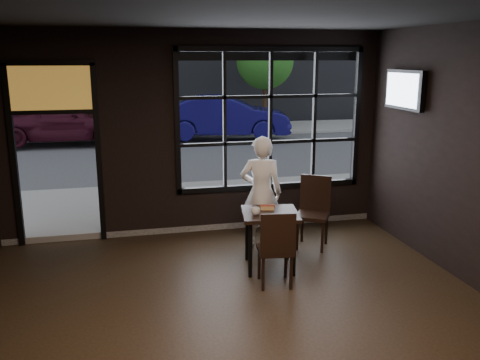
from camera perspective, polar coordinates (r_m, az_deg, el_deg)
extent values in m
cube|color=black|center=(5.27, 1.18, -18.27)|extent=(6.00, 7.00, 0.02)
cube|color=black|center=(4.50, 1.39, 19.16)|extent=(6.00, 7.00, 0.02)
cube|color=black|center=(8.23, 3.43, 6.78)|extent=(3.06, 0.12, 2.28)
cube|color=orange|center=(7.91, -20.47, 9.69)|extent=(1.20, 0.06, 0.70)
cube|color=#545456|center=(28.50, -10.77, 7.74)|extent=(60.00, 41.00, 0.04)
cube|color=black|center=(6.85, 3.36, -6.74)|extent=(0.84, 0.84, 0.79)
cube|color=black|center=(6.34, 3.96, -7.52)|extent=(0.48, 0.48, 0.98)
cube|color=black|center=(7.61, 8.15, -3.69)|extent=(0.63, 0.63, 1.06)
imported|color=white|center=(7.45, 2.39, -1.44)|extent=(0.70, 0.55, 1.68)
imported|color=silver|center=(6.59, 1.74, -3.54)|extent=(0.15, 0.15, 0.10)
cube|color=black|center=(7.91, 18.00, 9.61)|extent=(0.11, 0.98, 0.57)
imported|color=#100D51|center=(17.32, -1.69, 7.11)|extent=(4.56, 2.31, 1.44)
imported|color=#380C18|center=(17.32, -19.59, 6.43)|extent=(4.45, 1.95, 1.49)
cylinder|color=#332114|center=(19.88, -13.80, 8.68)|extent=(0.22, 0.22, 2.41)
sphere|color=#2E6E20|center=(19.82, -14.13, 14.34)|extent=(2.62, 2.62, 2.62)
cylinder|color=#332114|center=(20.06, 2.77, 8.54)|extent=(0.18, 0.18, 2.02)
sphere|color=#1F6A24|center=(19.99, 2.83, 13.26)|extent=(2.20, 2.20, 2.20)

